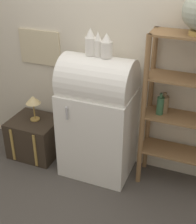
# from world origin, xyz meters

# --- Properties ---
(ground_plane) EXTENTS (12.00, 12.00, 0.00)m
(ground_plane) POSITION_xyz_m (0.00, 0.00, 0.00)
(ground_plane) COLOR #4C4742
(wall_back) EXTENTS (7.00, 0.09, 2.70)m
(wall_back) POSITION_xyz_m (-0.01, 0.57, 1.35)
(wall_back) COLOR beige
(wall_back) RESTS_ON ground_plane
(refrigerator) EXTENTS (0.75, 0.60, 1.35)m
(refrigerator) POSITION_xyz_m (-0.00, 0.27, 0.69)
(refrigerator) COLOR white
(refrigerator) RESTS_ON ground_plane
(suitcase_trunk) EXTENTS (0.56, 0.50, 0.47)m
(suitcase_trunk) POSITION_xyz_m (-0.82, 0.26, 0.23)
(suitcase_trunk) COLOR #33281E
(suitcase_trunk) RESTS_ON ground_plane
(shelf_unit) EXTENTS (0.73, 0.33, 1.62)m
(shelf_unit) POSITION_xyz_m (0.83, 0.37, 0.92)
(shelf_unit) COLOR olive
(shelf_unit) RESTS_ON ground_plane
(vase_left) EXTENTS (0.11, 0.11, 0.26)m
(vase_left) POSITION_xyz_m (-0.08, 0.28, 1.47)
(vase_left) COLOR white
(vase_left) RESTS_ON refrigerator
(vase_center) EXTENTS (0.07, 0.07, 0.24)m
(vase_center) POSITION_xyz_m (-0.00, 0.27, 1.46)
(vase_center) COLOR white
(vase_center) RESTS_ON refrigerator
(vase_right) EXTENTS (0.11, 0.11, 0.23)m
(vase_right) POSITION_xyz_m (0.09, 0.26, 1.46)
(vase_right) COLOR white
(vase_right) RESTS_ON refrigerator
(desk_lamp) EXTENTS (0.17, 0.17, 0.31)m
(desk_lamp) POSITION_xyz_m (-0.81, 0.28, 0.71)
(desk_lamp) COLOR #AD8942
(desk_lamp) RESTS_ON suitcase_trunk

